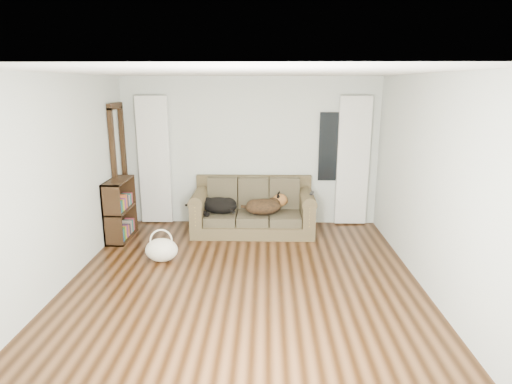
{
  "coord_description": "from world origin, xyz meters",
  "views": [
    {
      "loc": [
        0.29,
        -4.99,
        2.48
      ],
      "look_at": [
        0.12,
        1.6,
        0.8
      ],
      "focal_mm": 30.0,
      "sensor_mm": 36.0,
      "label": 1
    }
  ],
  "objects_px": {
    "dog_black_lab": "(217,205)",
    "tote_bag": "(162,251)",
    "sofa": "(253,206)",
    "bookshelf": "(120,209)",
    "dog_shepherd": "(265,205)"
  },
  "relations": [
    {
      "from": "tote_bag",
      "to": "bookshelf",
      "type": "relative_size",
      "value": 0.47
    },
    {
      "from": "bookshelf",
      "to": "tote_bag",
      "type": "bearing_deg",
      "value": -46.05
    },
    {
      "from": "tote_bag",
      "to": "bookshelf",
      "type": "distance_m",
      "value": 1.32
    },
    {
      "from": "sofa",
      "to": "dog_shepherd",
      "type": "xyz_separation_m",
      "value": [
        0.21,
        -0.07,
        0.04
      ]
    },
    {
      "from": "sofa",
      "to": "dog_shepherd",
      "type": "bearing_deg",
      "value": -19.96
    },
    {
      "from": "bookshelf",
      "to": "dog_black_lab",
      "type": "bearing_deg",
      "value": 12.2
    },
    {
      "from": "tote_bag",
      "to": "dog_black_lab",
      "type": "bearing_deg",
      "value": 62.32
    },
    {
      "from": "sofa",
      "to": "tote_bag",
      "type": "distance_m",
      "value": 1.84
    },
    {
      "from": "sofa",
      "to": "bookshelf",
      "type": "height_order",
      "value": "bookshelf"
    },
    {
      "from": "sofa",
      "to": "tote_bag",
      "type": "relative_size",
      "value": 4.37
    },
    {
      "from": "dog_shepherd",
      "to": "sofa",
      "type": "bearing_deg",
      "value": -30.95
    },
    {
      "from": "dog_shepherd",
      "to": "tote_bag",
      "type": "height_order",
      "value": "dog_shepherd"
    },
    {
      "from": "dog_black_lab",
      "to": "tote_bag",
      "type": "xyz_separation_m",
      "value": [
        -0.66,
        -1.25,
        -0.32
      ]
    },
    {
      "from": "dog_shepherd",
      "to": "bookshelf",
      "type": "height_order",
      "value": "bookshelf"
    },
    {
      "from": "sofa",
      "to": "dog_black_lab",
      "type": "bearing_deg",
      "value": -175.76
    }
  ]
}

